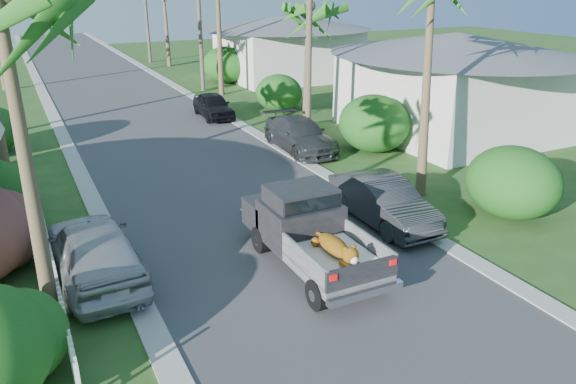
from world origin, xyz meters
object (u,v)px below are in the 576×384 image
utility_pole_b (309,43)px  utility_pole_d (146,9)px  parked_car_ln (94,250)px  parked_car_rf (213,106)px  pickup_truck (306,227)px  parked_car_rm (300,135)px  house_right_near (452,88)px  palm_r_b (308,7)px  house_right_far (287,50)px  parked_car_rn (383,202)px  utility_pole_c (200,20)px

utility_pole_b → utility_pole_d: 30.00m
utility_pole_d → parked_car_ln: bearing=-105.5°
utility_pole_d → parked_car_rf: bearing=-95.0°
pickup_truck → parked_car_rm: (4.72, 9.35, -0.32)m
parked_car_ln → utility_pole_d: size_ratio=0.54×
utility_pole_d → house_right_near: bearing=-76.6°
palm_r_b → house_right_far: bearing=66.9°
utility_pole_d → palm_r_b: bearing=-88.0°
pickup_truck → palm_r_b: bearing=61.6°
parked_car_rn → house_right_far: size_ratio=0.48×
pickup_truck → parked_car_rn: bearing=19.0°
parked_car_ln → house_right_far: (18.00, 25.31, 1.30)m
utility_pole_c → utility_pole_d: same height
utility_pole_c → parked_car_rn: bearing=-94.8°
parked_car_rn → parked_car_rm: bearing=81.0°
pickup_truck → parked_car_ln: pickup_truck is taller
parked_car_rf → utility_pole_b: bearing=-71.7°
pickup_truck → house_right_far: (12.77, 26.80, 1.11)m
parked_car_rm → pickup_truck: bearing=-115.1°
parked_car_ln → utility_pole_b: size_ratio=0.54×
parked_car_ln → palm_r_b: palm_r_b is taller
pickup_truck → parked_car_rn: size_ratio=1.18×
pickup_truck → house_right_near: house_right_near is taller
utility_pole_b → utility_pole_d: (0.00, 30.00, 0.00)m
palm_r_b → utility_pole_b: bearing=-116.6°
utility_pole_b → utility_pole_c: (0.00, 15.00, 0.00)m
house_right_near → utility_pole_b: size_ratio=1.00×
parked_car_rm → parked_car_ln: bearing=-140.1°
pickup_truck → house_right_far: bearing=64.5°
parked_car_rf → utility_pole_d: (2.00, 22.82, 3.94)m
parked_car_ln → palm_r_b: bearing=-141.0°
parked_car_rn → parked_car_rf: 15.83m
parked_car_rn → house_right_far: (9.40, 25.65, 1.40)m
house_right_far → parked_car_rn: bearing=-110.1°
parked_car_rn → parked_car_rf: size_ratio=1.12×
parked_car_rm → utility_pole_d: utility_pole_d is taller
parked_car_rn → house_right_far: house_right_far is taller
pickup_truck → utility_pole_c: 25.63m
parked_car_rn → parked_car_ln: bearing=178.1°
parked_car_rf → house_right_far: 13.67m
parked_car_rn → palm_r_b: (3.00, 10.65, 5.23)m
palm_r_b → utility_pole_c: utility_pole_c is taller
parked_car_ln → utility_pole_c: utility_pole_c is taller
parked_car_rm → utility_pole_c: bearing=89.3°
parked_car_rf → parked_car_ln: bearing=-116.4°
house_right_far → utility_pole_d: utility_pole_d is taller
pickup_truck → house_right_near: bearing=34.6°
utility_pole_b → utility_pole_c: bearing=90.0°
palm_r_b → parked_car_rf: bearing=120.1°
pickup_truck → parked_car_rn: (3.37, 1.16, -0.29)m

